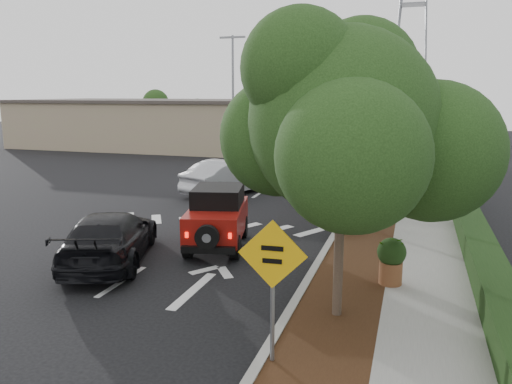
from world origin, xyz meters
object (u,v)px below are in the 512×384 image
at_px(red_jeep, 218,216).
at_px(silver_suv_ahead, 325,185).
at_px(speed_hump_sign, 272,272).
at_px(black_suv_oncoming, 110,237).

bearing_deg(red_jeep, silver_suv_ahead, 62.60).
distance_m(red_jeep, silver_suv_ahead, 8.24).
bearing_deg(red_jeep, speed_hump_sign, -74.12).
height_order(red_jeep, speed_hump_sign, speed_hump_sign).
xyz_separation_m(black_suv_oncoming, speed_hump_sign, (5.94, -4.03, 1.05)).
height_order(silver_suv_ahead, black_suv_oncoming, black_suv_oncoming).
bearing_deg(red_jeep, black_suv_oncoming, -147.41).
distance_m(red_jeep, speed_hump_sign, 7.43).
bearing_deg(silver_suv_ahead, red_jeep, -117.40).
bearing_deg(silver_suv_ahead, black_suv_oncoming, -125.98).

